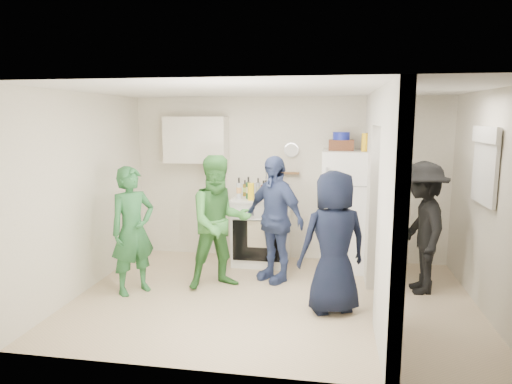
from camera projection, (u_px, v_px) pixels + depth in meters
floor at (273, 299)px, 5.57m from camera, size 4.80×4.80×0.00m
wall_back at (288, 179)px, 7.02m from camera, size 4.80×0.00×4.80m
wall_front at (247, 234)px, 3.71m from camera, size 4.80×0.00×4.80m
wall_left at (86, 193)px, 5.76m from camera, size 0.00×3.40×3.40m
wall_right at (492, 204)px, 4.98m from camera, size 0.00×3.40×3.40m
ceiling at (275, 90)px, 5.17m from camera, size 4.80×4.80×0.00m
partition_pier_back at (371, 187)px, 6.24m from camera, size 0.12×1.20×2.50m
partition_pier_front at (390, 223)px, 4.10m from camera, size 0.12×1.20×2.50m
partition_header at (383, 107)px, 5.00m from camera, size 0.12×1.00×0.40m
stove at (261, 230)px, 6.88m from camera, size 0.84×0.70×1.00m
upper_cabinet at (196, 140)px, 6.98m from camera, size 0.95×0.34×0.70m
fridge at (346, 210)px, 6.59m from camera, size 0.71×0.69×1.72m
wicker_basket at (341, 145)px, 6.50m from camera, size 0.35×0.25×0.15m
blue_bowl at (341, 136)px, 6.48m from camera, size 0.24×0.24×0.11m
yellow_cup_stack_top at (365, 142)px, 6.30m from camera, size 0.09×0.09×0.25m
wall_clock at (291, 150)px, 6.92m from camera, size 0.22×0.02×0.22m
spice_shelf at (288, 173)px, 6.96m from camera, size 0.35×0.08×0.03m
nook_window at (487, 166)px, 5.11m from camera, size 0.03×0.70×0.80m
nook_window_frame at (485, 166)px, 5.11m from camera, size 0.04×0.76×0.86m
nook_valance at (485, 135)px, 5.06m from camera, size 0.04×0.82×0.18m
yellow_cup_stack_stove at (251, 192)px, 6.59m from camera, size 0.09×0.09×0.25m
red_cup at (274, 196)px, 6.56m from camera, size 0.09×0.09×0.12m
person_green_left at (133, 230)px, 5.66m from camera, size 0.66×0.70×1.60m
person_green_center at (220, 222)px, 5.84m from camera, size 1.05×0.98×1.72m
person_denim at (274, 219)px, 6.10m from camera, size 1.04×0.93×1.70m
person_navy at (334, 242)px, 5.09m from camera, size 0.93×0.79×1.62m
person_nook at (422, 228)px, 5.69m from camera, size 0.69×1.11×1.66m
bottle_a at (245, 188)px, 6.93m from camera, size 0.07×0.07×0.25m
bottle_b at (248, 188)px, 6.71m from camera, size 0.08×0.08×0.32m
bottle_c at (258, 187)px, 6.95m from camera, size 0.07×0.07×0.27m
bottle_d at (264, 189)px, 6.74m from camera, size 0.08×0.08×0.27m
bottle_e at (269, 187)px, 6.93m from camera, size 0.08×0.08×0.28m
bottle_f at (273, 189)px, 6.75m from camera, size 0.08×0.08×0.29m
bottle_g at (281, 186)px, 6.88m from camera, size 0.08×0.08×0.33m
bottle_h at (239, 188)px, 6.70m from camera, size 0.07×0.07×0.31m
bottle_i at (266, 189)px, 6.85m from camera, size 0.06×0.06×0.25m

